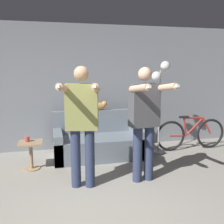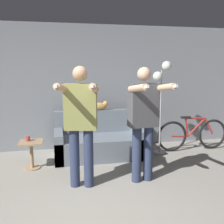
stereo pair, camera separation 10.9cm
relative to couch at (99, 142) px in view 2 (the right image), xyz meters
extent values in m
cube|color=gray|center=(-0.47, 0.66, 1.03)|extent=(10.00, 0.05, 2.60)
cube|color=slate|center=(0.00, -0.05, -0.07)|extent=(1.72, 0.87, 0.40)
cube|color=slate|center=(0.00, 0.32, 0.36)|extent=(1.72, 0.14, 0.45)
cube|color=slate|center=(-0.78, -0.05, 0.00)|extent=(0.16, 0.87, 0.54)
cube|color=slate|center=(0.78, -0.05, 0.00)|extent=(0.16, 0.87, 0.54)
cylinder|color=#2D3856|center=(-0.56, -1.25, 0.16)|extent=(0.14, 0.14, 0.85)
cylinder|color=#2D3856|center=(-0.36, -1.30, 0.16)|extent=(0.14, 0.14, 0.85)
cube|color=#8C8E4C|center=(-0.46, -1.27, 0.90)|extent=(0.49, 0.32, 0.64)
sphere|color=tan|center=(-0.46, -1.27, 1.36)|extent=(0.21, 0.21, 0.21)
cylinder|color=tan|center=(-0.73, -1.47, 1.18)|extent=(0.20, 0.51, 0.16)
cube|color=white|center=(-0.78, -1.71, 1.22)|extent=(0.06, 0.13, 0.05)
cylinder|color=tan|center=(-0.31, -1.56, 1.18)|extent=(0.20, 0.51, 0.16)
cube|color=white|center=(-0.37, -1.80, 1.22)|extent=(0.06, 0.13, 0.05)
cylinder|color=#2D3856|center=(0.36, -1.28, 0.16)|extent=(0.14, 0.14, 0.85)
cylinder|color=#2D3856|center=(0.55, -1.26, 0.16)|extent=(0.14, 0.14, 0.85)
cube|color=#4C4C51|center=(0.46, -1.27, 0.90)|extent=(0.45, 0.26, 0.64)
sphere|color=#D8AD8C|center=(0.46, -1.27, 1.35)|extent=(0.20, 0.20, 0.20)
cylinder|color=#D8AD8C|center=(0.28, -1.54, 1.17)|extent=(0.14, 0.51, 0.15)
cube|color=white|center=(0.31, -1.79, 1.20)|extent=(0.05, 0.13, 0.05)
cylinder|color=#D8AD8C|center=(0.69, -1.50, 1.17)|extent=(0.14, 0.51, 0.15)
cube|color=white|center=(0.71, -1.74, 1.20)|extent=(0.05, 0.13, 0.05)
ellipsoid|color=tan|center=(0.05, 0.32, 0.67)|extent=(0.32, 0.14, 0.15)
sphere|color=tan|center=(0.18, 0.32, 0.72)|extent=(0.11, 0.11, 0.11)
ellipsoid|color=tan|center=(-0.12, 0.34, 0.61)|extent=(0.17, 0.04, 0.04)
cone|color=tan|center=(0.17, 0.30, 0.76)|extent=(0.03, 0.03, 0.03)
cone|color=tan|center=(0.17, 0.34, 0.76)|extent=(0.03, 0.03, 0.03)
cylinder|color=#B2B2B7|center=(1.22, -0.08, -0.26)|extent=(0.25, 0.25, 0.02)
cylinder|color=#B2B2B7|center=(1.22, -0.08, 0.56)|extent=(0.03, 0.03, 1.67)
sphere|color=white|center=(1.32, -0.08, 1.48)|extent=(0.19, 0.19, 0.19)
sphere|color=white|center=(1.14, -0.08, 1.28)|extent=(0.19, 0.19, 0.19)
cylinder|color=#A38460|center=(-1.24, -0.41, -0.26)|extent=(0.27, 0.27, 0.02)
cylinder|color=#A38460|center=(-1.24, -0.41, -0.05)|extent=(0.06, 0.06, 0.45)
cube|color=#A38460|center=(-1.24, -0.41, 0.19)|extent=(0.39, 0.39, 0.03)
cylinder|color=#B7473D|center=(-1.29, -0.37, 0.25)|extent=(0.08, 0.08, 0.09)
torus|color=black|center=(2.43, -0.03, 0.05)|extent=(0.64, 0.05, 0.64)
torus|color=black|center=(1.51, -0.03, 0.05)|extent=(0.64, 0.05, 0.64)
cylinder|color=#B72D28|center=(2.05, -0.03, 0.22)|extent=(0.41, 0.04, 0.39)
cylinder|color=#B72D28|center=(1.83, -0.03, 0.23)|extent=(0.10, 0.04, 0.39)
cylinder|color=#B72D28|center=(2.02, -0.03, 0.41)|extent=(0.45, 0.04, 0.05)
cylinder|color=#B72D28|center=(1.68, -0.03, 0.04)|extent=(0.35, 0.04, 0.05)
cylinder|color=#B72D28|center=(2.34, -0.03, 0.23)|extent=(0.22, 0.04, 0.37)
cube|color=black|center=(1.80, -0.03, 0.44)|extent=(0.20, 0.07, 0.04)
camera|label=1|loc=(-0.88, -4.87, 1.44)|focal=42.00mm
camera|label=2|loc=(-0.78, -4.89, 1.44)|focal=42.00mm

